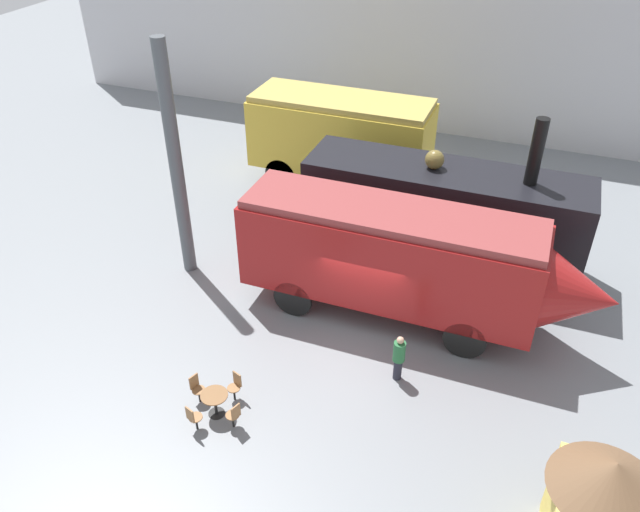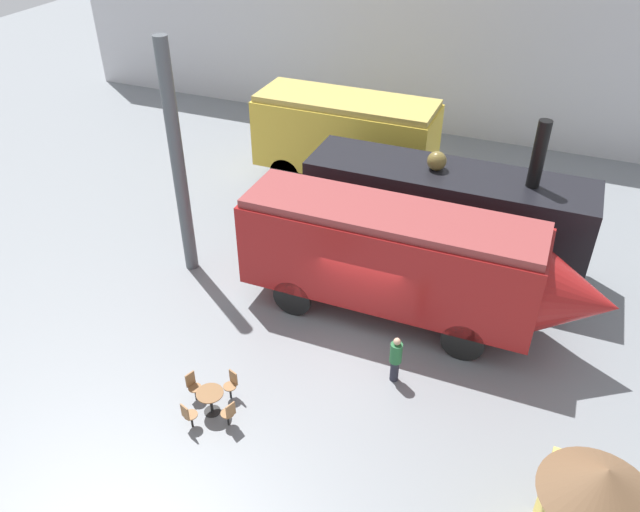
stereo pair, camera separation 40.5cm
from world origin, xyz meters
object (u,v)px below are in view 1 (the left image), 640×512
Objects in this scene: passenger_coach_vintage at (341,133)px; cafe_table_near at (215,400)px; steam_locomotive at (444,206)px; cafe_chair_0 at (197,387)px; ticket_kiosk at (600,506)px; streamlined_locomotive at (414,259)px; visitor_person at (399,357)px.

cafe_table_near is (1.24, -13.40, -1.82)m from passenger_coach_vintage.
steam_locomotive is 10.87× the size of cafe_chair_0.
ticket_kiosk is (10.40, -14.03, -0.68)m from passenger_coach_vintage.
cafe_chair_0 is (-4.46, -5.41, -1.75)m from streamlined_locomotive.
cafe_table_near is 0.24× the size of ticket_kiosk.
ticket_kiosk is at bearing -62.07° from steam_locomotive.
ticket_kiosk is at bearing -35.58° from visitor_person.
steam_locomotive reaches higher than cafe_table_near.
passenger_coach_vintage is 0.68× the size of streamlined_locomotive.
cafe_table_near is at bearing -84.70° from passenger_coach_vintage.
cafe_table_near is (-3.77, -5.66, -1.73)m from streamlined_locomotive.
cafe_chair_0 is 0.29× the size of ticket_kiosk.
streamlined_locomotive reaches higher than ticket_kiosk.
steam_locomotive is at bearing 66.86° from cafe_table_near.
passenger_coach_vintage is at bearing 122.93° from streamlined_locomotive.
streamlined_locomotive is (-0.16, -3.55, 0.07)m from steam_locomotive.
ticket_kiosk is at bearing -53.46° from passenger_coach_vintage.
visitor_person is at bearing -82.51° from streamlined_locomotive.
cafe_table_near is 0.83× the size of cafe_chair_0.
visitor_person is at bearing 144.42° from ticket_kiosk.
streamlined_locomotive is 7.20× the size of visitor_person.
passenger_coach_vintage is at bearing 111.99° from cafe_chair_0.
ticket_kiosk is at bearing -3.91° from cafe_table_near.
passenger_coach_vintage is 10.31× the size of cafe_table_near.
steam_locomotive reaches higher than ticket_kiosk.
passenger_coach_vintage reaches higher than visitor_person.
passenger_coach_vintage reaches higher than cafe_chair_0.
ticket_kiosk is (5.21, -9.84, -0.51)m from steam_locomotive.
streamlined_locomotive reaches higher than visitor_person.
visitor_person is (4.13, 2.97, 0.29)m from cafe_table_near.
cafe_table_near is (-3.94, -9.21, -1.66)m from steam_locomotive.
cafe_table_near is at bearing -113.14° from steam_locomotive.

